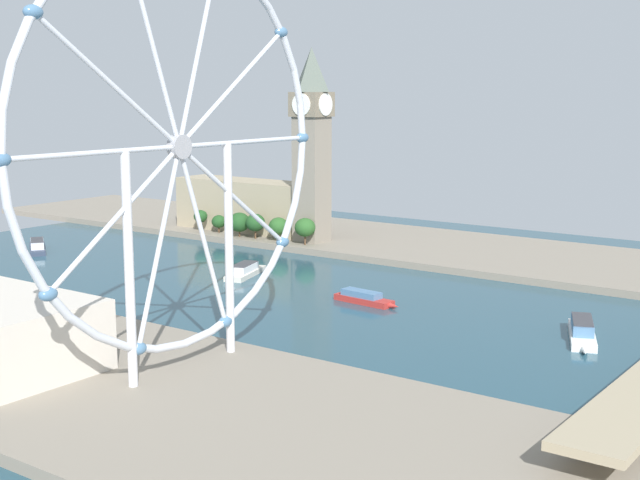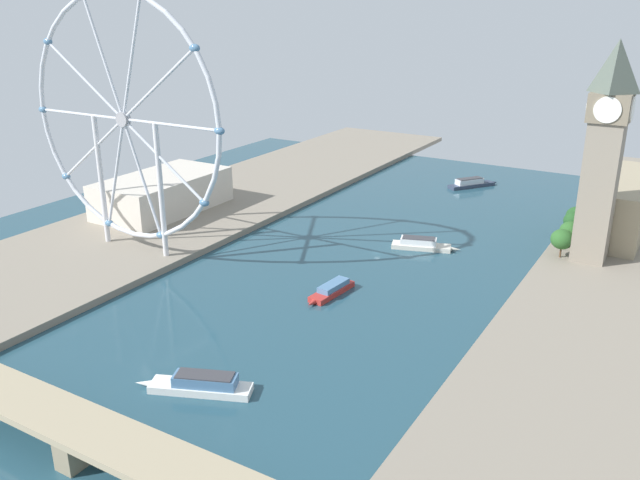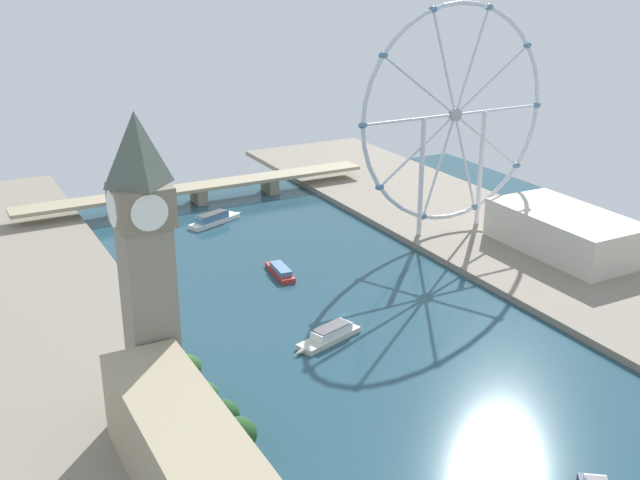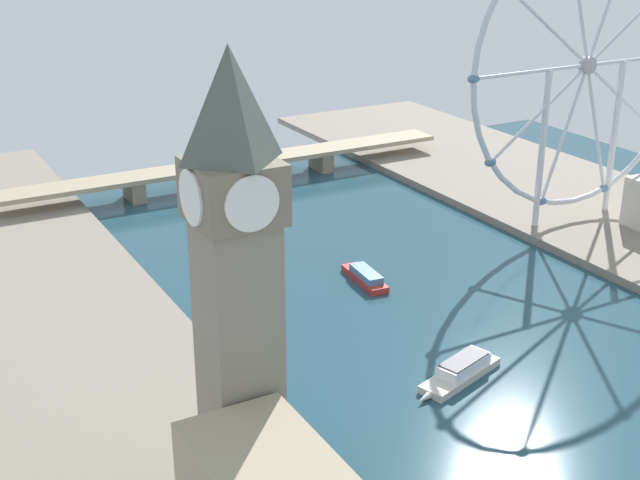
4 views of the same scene
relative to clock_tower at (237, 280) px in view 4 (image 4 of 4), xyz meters
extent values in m
plane|color=#234756|center=(86.25, 33.91, -51.28)|extent=(395.18, 395.18, 0.00)
cube|color=gray|center=(-26.34, 33.91, -49.78)|extent=(90.00, 520.00, 3.00)
cube|color=gray|center=(0.00, 0.00, -18.10)|extent=(13.83, 13.83, 60.37)
cube|color=#776B57|center=(0.00, 0.00, 17.92)|extent=(16.04, 16.04, 11.66)
pyramid|color=#4C564C|center=(0.00, 0.00, 34.23)|extent=(14.52, 14.52, 20.96)
cylinder|color=white|center=(0.00, 8.30, 17.92)|extent=(10.51, 0.50, 10.51)
cylinder|color=white|center=(0.00, -8.30, 17.92)|extent=(10.51, 0.50, 10.51)
cylinder|color=white|center=(8.30, 0.00, 17.92)|extent=(0.50, 10.51, 10.51)
cylinder|color=white|center=(-8.30, 0.00, 17.92)|extent=(0.50, 10.51, 10.51)
ellipsoid|color=#285623|center=(10.74, -12.20, -40.82)|extent=(9.55, 9.55, 8.60)
cylinder|color=#513823|center=(11.06, 4.20, -46.04)|extent=(0.80, 0.80, 4.48)
ellipsoid|color=#285623|center=(11.06, 4.20, -39.84)|extent=(9.92, 9.92, 8.93)
torus|color=silver|center=(180.87, 91.60, 10.73)|extent=(106.88, 2.13, 106.88)
cylinder|color=#99999E|center=(180.87, 91.60, 10.73)|extent=(6.29, 3.00, 6.29)
cylinder|color=silver|center=(207.06, 91.60, 10.73)|extent=(52.38, 1.28, 1.28)
cylinder|color=silver|center=(202.06, 91.60, 26.12)|extent=(43.13, 1.28, 31.82)
cylinder|color=silver|center=(159.69, 91.60, 26.12)|extent=(43.13, 1.28, 31.82)
cylinder|color=silver|center=(154.69, 91.60, 10.73)|extent=(52.38, 1.28, 1.28)
cylinder|color=silver|center=(159.69, 91.60, -4.67)|extent=(43.13, 1.28, 31.82)
cylinder|color=silver|center=(172.78, 91.60, -14.18)|extent=(17.40, 1.28, 50.21)
cylinder|color=silver|center=(188.97, 91.60, -14.18)|extent=(17.40, 1.28, 50.21)
cylinder|color=silver|center=(202.06, 91.60, -4.67)|extent=(43.13, 1.28, 31.82)
ellipsoid|color=teal|center=(128.50, 91.60, 10.73)|extent=(4.80, 3.20, 3.20)
ellipsoid|color=teal|center=(138.50, 91.60, -20.06)|extent=(4.80, 3.20, 3.20)
ellipsoid|color=teal|center=(164.69, 91.60, -39.09)|extent=(4.80, 3.20, 3.20)
ellipsoid|color=teal|center=(197.06, 91.60, -39.09)|extent=(4.80, 3.20, 3.20)
cylinder|color=silver|center=(199.20, 91.60, -18.78)|extent=(2.40, 2.40, 59.01)
cylinder|color=silver|center=(162.54, 91.60, -18.78)|extent=(2.40, 2.40, 59.01)
cube|color=tan|center=(86.25, 202.91, -41.78)|extent=(207.18, 15.85, 2.00)
cube|color=gray|center=(41.19, 202.91, -47.03)|extent=(6.00, 14.27, 8.51)
cube|color=gray|center=(86.25, 202.91, -47.03)|extent=(6.00, 14.27, 8.51)
cube|color=gray|center=(131.31, 202.91, -47.03)|extent=(6.00, 14.27, 8.51)
cube|color=beige|center=(70.96, 18.23, -50.25)|extent=(28.41, 15.70, 2.07)
cone|color=beige|center=(55.82, 13.35, -50.25)|extent=(5.33, 3.48, 2.07)
cube|color=white|center=(72.26, 18.65, -47.70)|extent=(17.73, 11.21, 3.03)
cube|color=#38383D|center=(72.26, 18.65, -46.02)|extent=(16.06, 10.41, 0.34)
cube|color=#B22D28|center=(81.82, 84.01, -50.19)|extent=(8.55, 23.90, 2.19)
cone|color=#B22D28|center=(83.12, 97.54, -50.19)|extent=(2.59, 4.40, 2.19)
cube|color=teal|center=(81.71, 82.84, -47.96)|extent=(6.77, 15.76, 2.25)
cube|color=white|center=(80.96, 164.33, -50.10)|extent=(31.28, 18.57, 2.36)
cone|color=white|center=(97.49, 171.12, -50.10)|extent=(6.02, 4.28, 2.36)
cube|color=teal|center=(79.54, 163.75, -47.28)|extent=(19.92, 12.99, 3.29)
cube|color=#38383D|center=(79.54, 163.75, -45.45)|extent=(18.05, 11.99, 0.37)
camera|label=1|loc=(344.22, 254.76, 25.52)|focal=49.81mm
camera|label=2|loc=(-36.22, 291.92, 58.75)|focal=37.03mm
camera|label=3|loc=(-53.72, -208.46, 85.05)|focal=43.57mm
camera|label=4|loc=(-59.99, -141.17, 68.30)|focal=49.10mm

